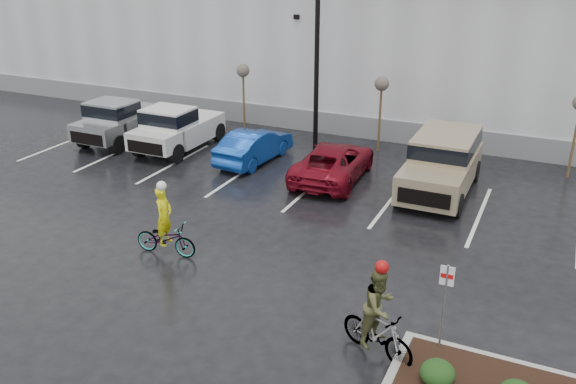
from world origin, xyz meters
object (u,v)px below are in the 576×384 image
at_px(lamppost, 318,13).
at_px(pickup_white, 182,126).
at_px(car_blue, 254,146).
at_px(sapling_mid, 382,88).
at_px(cyclist_hivis, 165,232).
at_px(sapling_west, 243,74).
at_px(car_red, 333,162).
at_px(fire_lane_sign, 445,298).
at_px(cyclist_olive, 378,322).
at_px(suv_tan, 441,165).
at_px(pickup_silver, 126,118).

distance_m(lamppost, pickup_white, 7.44).
bearing_deg(car_blue, sapling_mid, -136.73).
distance_m(pickup_white, cyclist_hivis, 9.82).
height_order(sapling_west, car_red, sapling_west).
bearing_deg(fire_lane_sign, car_red, 123.43).
relative_size(sapling_west, cyclist_hivis, 1.42).
bearing_deg(fire_lane_sign, pickup_white, 143.63).
bearing_deg(cyclist_olive, suv_tan, 25.05).
bearing_deg(pickup_white, sapling_mid, 21.55).
bearing_deg(pickup_white, suv_tan, -2.46).
bearing_deg(car_blue, cyclist_hivis, 103.77).
distance_m(sapling_west, fire_lane_sign, 17.46).
relative_size(pickup_silver, cyclist_olive, 2.23).
bearing_deg(sapling_mid, pickup_silver, -163.68).
xyz_separation_m(sapling_west, cyclist_hivis, (3.72, -11.50, -2.03)).
height_order(sapling_west, pickup_white, sapling_west).
relative_size(fire_lane_sign, cyclist_olive, 0.94).
distance_m(fire_lane_sign, pickup_white, 16.36).
bearing_deg(suv_tan, lamppost, 156.13).
bearing_deg(car_red, fire_lane_sign, 120.17).
height_order(lamppost, car_blue, lamppost).
xyz_separation_m(lamppost, suv_tan, (5.85, -2.59, -4.66)).
height_order(fire_lane_sign, pickup_white, fire_lane_sign).
bearing_deg(car_blue, pickup_silver, 1.75).
relative_size(fire_lane_sign, car_blue, 0.54).
bearing_deg(sapling_mid, car_red, -98.31).
relative_size(lamppost, fire_lane_sign, 4.19).
xyz_separation_m(pickup_white, suv_tan, (11.21, -0.48, 0.05)).
relative_size(lamppost, sapling_west, 2.88).
xyz_separation_m(sapling_mid, car_red, (-0.57, -3.91, -2.06)).
bearing_deg(car_red, lamppost, -59.67).
bearing_deg(car_blue, car_red, 176.27).
height_order(sapling_west, pickup_silver, sapling_west).
distance_m(pickup_silver, car_blue, 6.62).
height_order(lamppost, cyclist_olive, lamppost).
bearing_deg(sapling_west, lamppost, -14.04).
distance_m(sapling_mid, cyclist_hivis, 12.00).
height_order(lamppost, pickup_white, lamppost).
distance_m(sapling_west, suv_tan, 10.62).
height_order(sapling_mid, cyclist_hivis, sapling_mid).
height_order(sapling_west, cyclist_hivis, sapling_west).
xyz_separation_m(lamppost, cyclist_olive, (6.57, -12.43, -4.84)).
relative_size(pickup_silver, cyclist_hivis, 2.31).
distance_m(lamppost, car_red, 6.11).
bearing_deg(cyclist_olive, car_blue, 60.35).
height_order(fire_lane_sign, car_blue, fire_lane_sign).
xyz_separation_m(suv_tan, cyclist_olive, (0.72, -9.84, -0.18)).
height_order(lamppost, suv_tan, lamppost).
xyz_separation_m(lamppost, fire_lane_sign, (7.80, -11.80, -4.28)).
relative_size(sapling_west, fire_lane_sign, 1.45).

